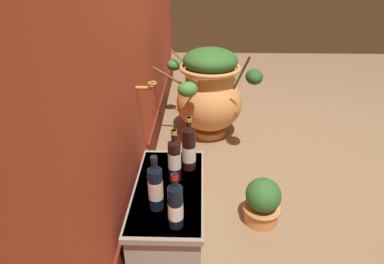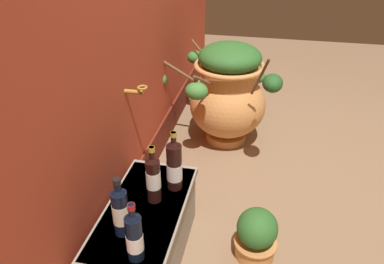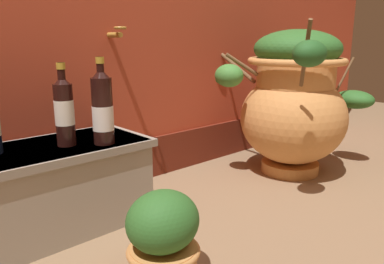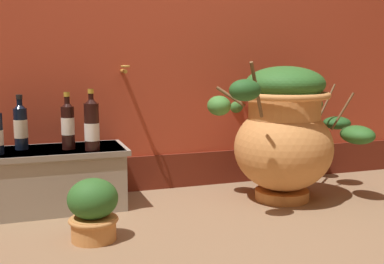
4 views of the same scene
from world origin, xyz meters
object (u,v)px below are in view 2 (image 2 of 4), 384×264
object	(u,v)px
potted_shrub	(256,235)
terracotta_urn	(228,92)
wine_bottle_right	(153,177)
wine_bottle_back	(120,210)
wine_bottle_middle	(174,165)
wine_bottle_left	(134,235)

from	to	relation	value
potted_shrub	terracotta_urn	bearing A→B (deg)	14.97
wine_bottle_right	wine_bottle_back	bearing A→B (deg)	162.96
terracotta_urn	potted_shrub	world-z (taller)	terracotta_urn
wine_bottle_middle	wine_bottle_right	xyz separation A→B (m)	(-0.12, 0.07, -0.00)
wine_bottle_middle	terracotta_urn	bearing A→B (deg)	-7.06
terracotta_urn	wine_bottle_middle	distance (m)	1.10
terracotta_urn	wine_bottle_middle	bearing A→B (deg)	172.94
wine_bottle_right	potted_shrub	world-z (taller)	wine_bottle_right
wine_bottle_right	wine_bottle_back	distance (m)	0.25
wine_bottle_left	potted_shrub	world-z (taller)	wine_bottle_left
wine_bottle_right	potted_shrub	distance (m)	0.62
wine_bottle_left	terracotta_urn	bearing A→B (deg)	-6.49
wine_bottle_left	wine_bottle_back	distance (m)	0.16
wine_bottle_left	potted_shrub	bearing A→B (deg)	-49.27
wine_bottle_left	potted_shrub	size ratio (longest dim) A/B	0.98
wine_bottle_middle	wine_bottle_back	bearing A→B (deg)	157.61
potted_shrub	wine_bottle_left	bearing A→B (deg)	130.73
wine_bottle_left	wine_bottle_right	bearing A→B (deg)	4.81
terracotta_urn	wine_bottle_right	xyz separation A→B (m)	(-1.21, 0.21, 0.07)
potted_shrub	wine_bottle_right	bearing A→B (deg)	96.17
terracotta_urn	wine_bottle_right	bearing A→B (deg)	170.17
wine_bottle_left	potted_shrub	xyz separation A→B (m)	(0.42, -0.49, -0.31)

